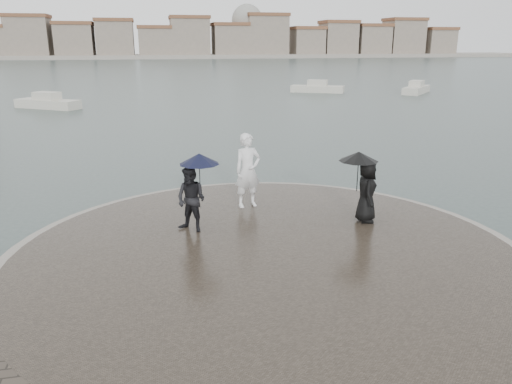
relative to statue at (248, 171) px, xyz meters
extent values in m
plane|color=#2B3835|center=(-0.20, -6.94, -1.47)|extent=(400.00, 400.00, 0.00)
cylinder|color=gray|center=(-0.20, -3.44, -1.31)|extent=(12.50, 12.50, 0.32)
cylinder|color=#2D261E|center=(-0.20, -3.44, -1.29)|extent=(11.90, 11.90, 0.36)
imported|color=white|center=(0.00, 0.00, 0.00)|extent=(0.91, 0.70, 2.21)
imported|color=black|center=(-1.82, -1.70, -0.25)|extent=(1.05, 1.03, 1.71)
cylinder|color=black|center=(-1.57, -1.60, 0.24)|extent=(0.02, 0.02, 0.90)
cone|color=black|center=(-1.57, -1.60, 0.79)|extent=(1.04, 1.04, 0.28)
imported|color=black|center=(2.92, -1.95, -0.25)|extent=(0.77, 0.96, 1.71)
cylinder|color=black|center=(2.67, -1.85, 0.19)|extent=(0.02, 0.02, 0.90)
cone|color=black|center=(2.67, -1.85, 0.71)|extent=(1.07, 1.07, 0.26)
cube|color=gray|center=(-0.20, 156.06, -0.87)|extent=(260.00, 20.00, 1.20)
cube|color=gray|center=(-37.20, 153.06, 4.53)|extent=(12.00, 10.00, 12.00)
cube|color=brown|center=(-37.20, 153.06, 11.03)|extent=(12.60, 10.60, 1.00)
cube|color=gray|center=(-24.20, 153.06, 3.53)|extent=(11.00, 10.00, 10.00)
cube|color=brown|center=(-24.20, 153.06, 9.03)|extent=(11.60, 10.60, 1.00)
cube|color=gray|center=(-12.20, 153.06, 4.03)|extent=(11.00, 10.00, 11.00)
cube|color=brown|center=(-12.20, 153.06, 10.03)|extent=(11.60, 10.60, 1.00)
cube|color=gray|center=(-0.20, 153.06, 3.03)|extent=(10.00, 10.00, 9.00)
cube|color=brown|center=(-0.20, 153.06, 8.03)|extent=(10.60, 10.60, 1.00)
cube|color=gray|center=(10.80, 153.06, 4.53)|extent=(12.00, 10.00, 12.00)
cube|color=brown|center=(10.80, 153.06, 11.03)|extent=(12.60, 10.60, 1.00)
cube|color=gray|center=(23.80, 153.06, 3.53)|extent=(11.00, 10.00, 10.00)
cube|color=brown|center=(23.80, 153.06, 9.03)|extent=(11.60, 10.60, 1.00)
cube|color=gray|center=(35.80, 153.06, 5.03)|extent=(13.00, 10.00, 13.00)
cube|color=brown|center=(35.80, 153.06, 12.03)|extent=(13.60, 10.60, 1.00)
cube|color=gray|center=(49.80, 153.06, 3.03)|extent=(10.00, 10.00, 9.00)
cube|color=brown|center=(49.80, 153.06, 8.03)|extent=(10.60, 10.60, 1.00)
cube|color=gray|center=(60.80, 153.06, 4.03)|extent=(11.00, 10.00, 11.00)
cube|color=brown|center=(60.80, 153.06, 10.03)|extent=(11.60, 10.60, 1.00)
cube|color=gray|center=(72.80, 153.06, 3.53)|extent=(11.00, 10.00, 10.00)
cube|color=brown|center=(72.80, 153.06, 9.03)|extent=(11.60, 10.60, 1.00)
cube|color=gray|center=(84.80, 153.06, 4.53)|extent=(12.00, 10.00, 12.00)
cube|color=brown|center=(84.80, 153.06, 11.03)|extent=(12.60, 10.60, 1.00)
cube|color=gray|center=(97.80, 153.06, 3.03)|extent=(10.00, 10.00, 9.00)
cube|color=brown|center=(97.80, 153.06, 8.03)|extent=(10.60, 10.60, 1.00)
sphere|color=gray|center=(29.80, 155.06, 10.53)|extent=(10.00, 10.00, 10.00)
cube|color=beige|center=(24.35, 33.91, -1.22)|extent=(4.87, 5.15, 0.90)
cube|color=beige|center=(24.35, 33.91, -0.62)|extent=(2.23, 2.29, 0.90)
cube|color=beige|center=(14.61, 36.89, -1.22)|extent=(5.62, 3.95, 0.90)
cube|color=beige|center=(14.61, 36.89, -0.62)|extent=(2.33, 1.99, 0.90)
cube|color=beige|center=(-10.77, 28.76, -1.22)|extent=(5.45, 4.40, 0.90)
cube|color=beige|center=(-10.77, 28.76, -0.62)|extent=(2.33, 2.11, 0.90)
camera|label=1|loc=(-2.70, -14.04, 3.65)|focal=35.00mm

